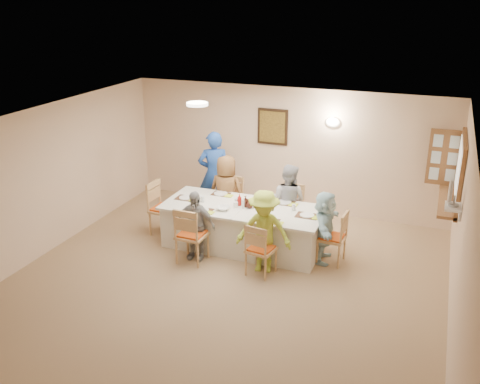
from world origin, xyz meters
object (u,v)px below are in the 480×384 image
at_px(chair_back_right, 289,210).
at_px(diner_back_right, 288,201).
at_px(desk_fan, 452,197).
at_px(chair_front_left, 192,234).
at_px(diner_front_left, 195,225).
at_px(diner_front_right, 264,232).
at_px(chair_left_end, 164,208).
at_px(diner_back_left, 226,192).
at_px(condiment_ketchup, 239,200).
at_px(diner_right_end, 324,227).
at_px(dining_table, 243,227).
at_px(chair_front_right, 261,248).
at_px(chair_back_left, 229,202).
at_px(serving_hatch, 460,172).
at_px(caregiver, 214,174).
at_px(chair_right_end, 332,237).

distance_m(chair_back_right, diner_back_right, 0.25).
xyz_separation_m(desk_fan, chair_front_left, (-3.87, -0.38, -1.06)).
height_order(chair_back_right, diner_front_left, diner_front_left).
bearing_deg(chair_front_left, diner_front_right, -173.00).
relative_size(chair_left_end, diner_back_left, 0.71).
bearing_deg(condiment_ketchup, diner_right_end, -1.18).
distance_m(dining_table, chair_front_right, 1.00).
bearing_deg(dining_table, chair_front_left, -126.87).
bearing_deg(diner_front_right, chair_back_left, 121.97).
xyz_separation_m(chair_left_end, condiment_ketchup, (1.46, 0.03, 0.37)).
bearing_deg(chair_back_left, chair_front_left, -80.40).
bearing_deg(diner_right_end, chair_front_right, 128.84).
bearing_deg(dining_table, chair_back_left, 126.87).
bearing_deg(diner_front_left, chair_back_right, 48.49).
distance_m(chair_back_left, diner_back_left, 0.26).
bearing_deg(desk_fan, serving_hatch, 85.34).
bearing_deg(desk_fan, chair_left_end, 174.96).
bearing_deg(caregiver, chair_right_end, 130.37).
bearing_deg(diner_front_left, caregiver, 101.34).
height_order(chair_back_right, diner_front_right, diner_front_right).
distance_m(chair_front_left, diner_back_right, 1.92).
bearing_deg(chair_right_end, chair_back_right, -126.04).
bearing_deg(chair_back_left, diner_back_right, 3.89).
bearing_deg(chair_right_end, caregiver, -109.80).
bearing_deg(diner_back_right, condiment_ketchup, 52.97).
distance_m(desk_fan, chair_right_end, 2.08).
height_order(chair_front_right, diner_front_left, diner_front_left).
relative_size(serving_hatch, diner_back_right, 1.08).
xyz_separation_m(desk_fan, chair_right_end, (-1.72, 0.42, -1.09)).
height_order(serving_hatch, diner_right_end, serving_hatch).
distance_m(chair_back_left, diner_front_right, 1.92).
bearing_deg(dining_table, diner_front_right, -48.58).
relative_size(chair_left_end, diner_back_right, 0.72).
bearing_deg(desk_fan, chair_front_right, -171.98).
xyz_separation_m(chair_front_left, diner_back_right, (1.20, 1.48, 0.20)).
bearing_deg(chair_back_left, chair_right_end, -10.81).
height_order(chair_front_right, condiment_ketchup, condiment_ketchup).
distance_m(chair_front_left, chair_left_end, 1.24).
bearing_deg(diner_front_left, diner_right_end, 16.13).
height_order(dining_table, diner_right_end, diner_right_end).
height_order(chair_front_left, condiment_ketchup, chair_front_left).
bearing_deg(chair_back_right, diner_front_right, -84.44).
distance_m(chair_back_right, diner_front_right, 1.50).
xyz_separation_m(diner_back_left, caregiver, (-0.45, 0.47, 0.15)).
height_order(dining_table, chair_left_end, chair_left_end).
bearing_deg(serving_hatch, dining_table, -164.67).
xyz_separation_m(diner_back_right, diner_front_left, (-1.20, -1.36, -0.09)).
xyz_separation_m(chair_front_right, diner_right_end, (0.82, 0.80, 0.17)).
height_order(desk_fan, diner_right_end, desk_fan).
bearing_deg(chair_front_right, chair_back_left, -43.27).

